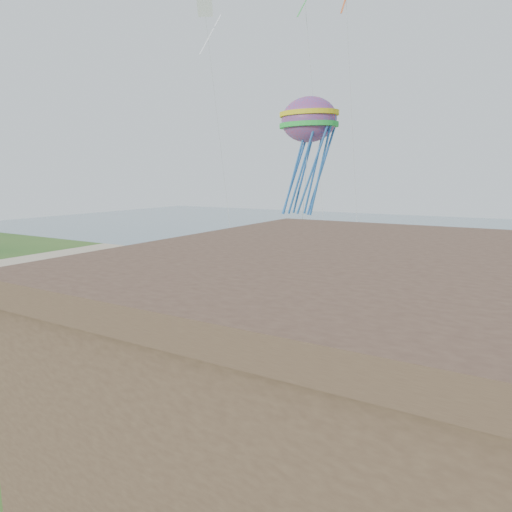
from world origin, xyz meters
name	(u,v)px	position (x,y,z in m)	size (l,w,h in m)	color
ground	(91,435)	(0.00, 0.00, 0.00)	(160.00, 160.00, 0.00)	#26561D
sand_beach	(329,295)	(0.00, 22.00, 0.00)	(72.00, 20.00, 0.02)	tan
ocean	(434,233)	(0.00, 66.00, 0.00)	(160.00, 68.00, 0.02)	slate
chainlink_fence	(198,360)	(0.00, 6.00, 0.55)	(36.20, 0.20, 1.25)	brown
picnic_table	(239,388)	(2.88, 5.00, 0.33)	(1.54, 1.16, 0.65)	brown
octopus_kite	(308,153)	(1.86, 13.55, 10.02)	(3.31, 2.34, 6.82)	red
kite_white	(205,23)	(-6.74, 16.08, 18.62)	(1.22, 0.70, 3.22)	white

